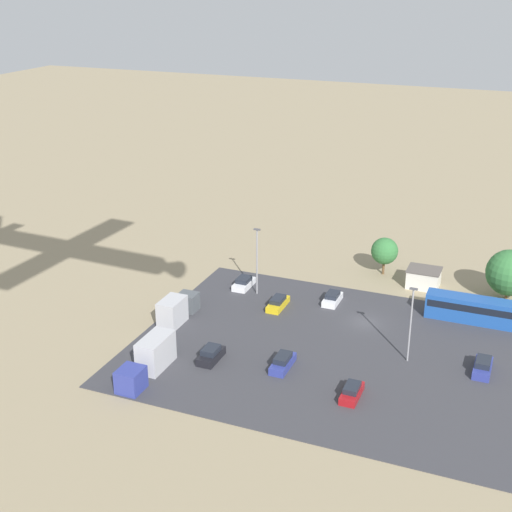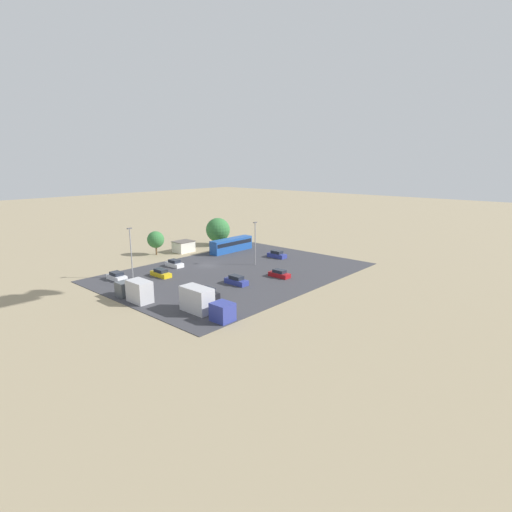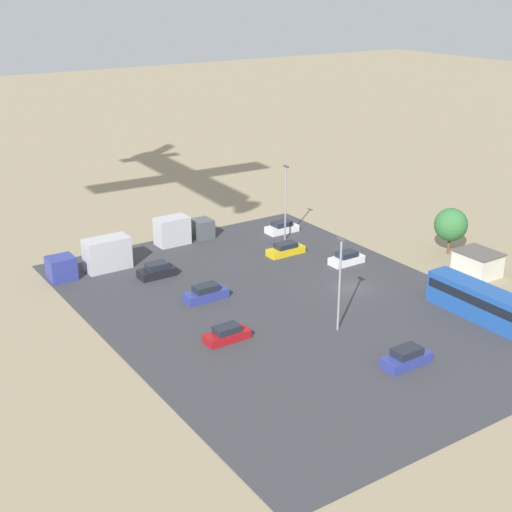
% 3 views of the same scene
% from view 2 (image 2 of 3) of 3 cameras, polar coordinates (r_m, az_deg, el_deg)
% --- Properties ---
extents(ground_plane, '(400.00, 400.00, 0.00)m').
position_cam_2_polar(ground_plane, '(84.23, -6.95, -1.30)').
color(ground_plane, gray).
extents(parking_lot_surface, '(48.94, 35.32, 0.08)m').
position_cam_2_polar(parking_lot_surface, '(78.30, -2.86, -2.30)').
color(parking_lot_surface, '#38383D').
rests_on(parking_lot_surface, ground).
extents(shed_building, '(4.57, 3.84, 2.65)m').
position_cam_2_polar(shed_building, '(97.33, -10.31, 1.35)').
color(shed_building, silver).
rests_on(shed_building, ground).
extents(bus, '(11.93, 2.54, 3.19)m').
position_cam_2_polar(bus, '(96.02, -3.53, 1.66)').
color(bus, '#1E4C9E').
rests_on(bus, ground).
extents(parked_car_0, '(1.84, 4.41, 1.59)m').
position_cam_2_polar(parked_car_0, '(89.98, 3.00, 0.20)').
color(parked_car_0, navy).
rests_on(parked_car_0, ground).
extents(parked_car_1, '(1.75, 4.56, 1.42)m').
position_cam_2_polar(parked_car_1, '(77.08, -13.44, -2.42)').
color(parked_car_1, gold).
rests_on(parked_car_1, ground).
extents(parked_car_2, '(1.82, 4.04, 1.44)m').
position_cam_2_polar(parked_car_2, '(83.75, -11.57, -1.08)').
color(parked_car_2, silver).
rests_on(parked_car_2, ground).
extents(parked_car_3, '(1.97, 4.14, 1.45)m').
position_cam_2_polar(parked_car_3, '(77.18, -19.28, -2.77)').
color(parked_car_3, silver).
rests_on(parked_car_3, ground).
extents(parked_car_4, '(1.93, 4.04, 1.59)m').
position_cam_2_polar(parked_car_4, '(63.89, -7.00, -5.31)').
color(parked_car_4, black).
rests_on(parked_car_4, ground).
extents(parked_car_5, '(1.73, 4.45, 1.57)m').
position_cam_2_polar(parked_car_5, '(70.24, -2.83, -3.53)').
color(parked_car_5, navy).
rests_on(parked_car_5, ground).
extents(parked_car_6, '(1.70, 4.15, 1.41)m').
position_cam_2_polar(parked_car_6, '(74.71, 3.36, -2.56)').
color(parked_car_6, maroon).
rests_on(parked_car_6, ground).
extents(parked_truck_0, '(2.51, 9.15, 3.60)m').
position_cam_2_polar(parked_truck_0, '(56.85, -7.46, -6.64)').
color(parked_truck_0, navy).
rests_on(parked_truck_0, ground).
extents(parked_truck_1, '(2.44, 7.34, 3.36)m').
position_cam_2_polar(parked_truck_1, '(64.71, -16.86, -4.74)').
color(parked_truck_1, '#4C5156').
rests_on(parked_truck_1, ground).
extents(tree_near_shed, '(3.89, 3.89, 5.55)m').
position_cam_2_polar(tree_near_shed, '(95.18, -14.14, 2.29)').
color(tree_near_shed, brown).
rests_on(tree_near_shed, ground).
extents(tree_apron_mid, '(6.19, 6.19, 7.12)m').
position_cam_2_polar(tree_apron_mid, '(103.71, -5.46, 3.73)').
color(tree_apron_mid, brown).
rests_on(tree_apron_mid, ground).
extents(light_pole_lot_centre, '(0.90, 0.28, 9.40)m').
position_cam_2_polar(light_pole_lot_centre, '(76.22, -17.42, 0.68)').
color(light_pole_lot_centre, gray).
rests_on(light_pole_lot_centre, ground).
extents(light_pole_lot_edge, '(0.90, 0.28, 9.02)m').
position_cam_2_polar(light_pole_lot_edge, '(82.59, -0.12, 2.08)').
color(light_pole_lot_edge, gray).
rests_on(light_pole_lot_edge, ground).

